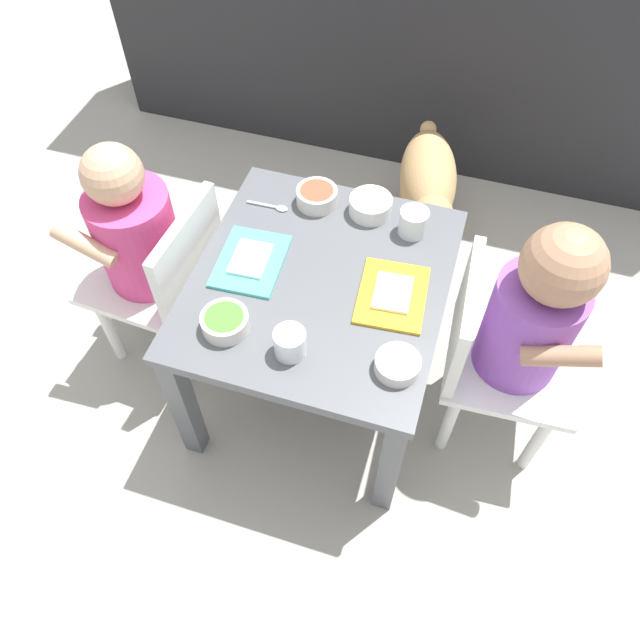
# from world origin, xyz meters

# --- Properties ---
(ground_plane) EXTENTS (7.00, 7.00, 0.00)m
(ground_plane) POSITION_xyz_m (0.00, 0.00, 0.00)
(ground_plane) COLOR #9E998E
(dining_table) EXTENTS (0.53, 0.59, 0.42)m
(dining_table) POSITION_xyz_m (0.00, 0.00, 0.35)
(dining_table) COLOR #515459
(dining_table) RESTS_ON ground
(seated_child_left) EXTENTS (0.30, 0.30, 0.65)m
(seated_child_left) POSITION_xyz_m (-0.43, 0.01, 0.40)
(seated_child_left) COLOR white
(seated_child_left) RESTS_ON ground
(seated_child_right) EXTENTS (0.29, 0.29, 0.67)m
(seated_child_right) POSITION_xyz_m (0.43, 0.02, 0.42)
(seated_child_right) COLOR white
(seated_child_right) RESTS_ON ground
(dog) EXTENTS (0.24, 0.46, 0.32)m
(dog) POSITION_xyz_m (0.14, 0.60, 0.22)
(dog) COLOR tan
(dog) RESTS_ON ground
(food_tray_left) EXTENTS (0.15, 0.19, 0.02)m
(food_tray_left) POSITION_xyz_m (-0.16, 0.00, 0.43)
(food_tray_left) COLOR #4CC6BC
(food_tray_left) RESTS_ON dining_table
(food_tray_right) EXTENTS (0.15, 0.19, 0.02)m
(food_tray_right) POSITION_xyz_m (0.16, 0.00, 0.43)
(food_tray_right) COLOR gold
(food_tray_right) RESTS_ON dining_table
(water_cup_left) EXTENTS (0.06, 0.06, 0.06)m
(water_cup_left) POSITION_xyz_m (0.00, -0.19, 0.45)
(water_cup_left) COLOR white
(water_cup_left) RESTS_ON dining_table
(water_cup_right) EXTENTS (0.06, 0.06, 0.06)m
(water_cup_right) POSITION_xyz_m (0.16, 0.19, 0.45)
(water_cup_right) COLOR white
(water_cup_right) RESTS_ON dining_table
(veggie_bowl_near) EXTENTS (0.09, 0.09, 0.04)m
(veggie_bowl_near) POSITION_xyz_m (-0.08, 0.22, 0.44)
(veggie_bowl_near) COLOR silver
(veggie_bowl_near) RESTS_ON dining_table
(cereal_bowl_left_side) EXTENTS (0.09, 0.09, 0.03)m
(cereal_bowl_left_side) POSITION_xyz_m (0.21, -0.17, 0.44)
(cereal_bowl_left_side) COLOR silver
(cereal_bowl_left_side) RESTS_ON dining_table
(veggie_bowl_far) EXTENTS (0.10, 0.10, 0.04)m
(veggie_bowl_far) POSITION_xyz_m (-0.14, -0.18, 0.44)
(veggie_bowl_far) COLOR silver
(veggie_bowl_far) RESTS_ON dining_table
(cereal_bowl_right_side) EXTENTS (0.10, 0.10, 0.04)m
(cereal_bowl_right_side) POSITION_xyz_m (0.05, 0.23, 0.44)
(cereal_bowl_right_side) COLOR white
(cereal_bowl_right_side) RESTS_ON dining_table
(spoon_by_left_tray) EXTENTS (0.10, 0.02, 0.01)m
(spoon_by_left_tray) POSITION_xyz_m (-0.17, 0.17, 0.42)
(spoon_by_left_tray) COLOR silver
(spoon_by_left_tray) RESTS_ON dining_table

